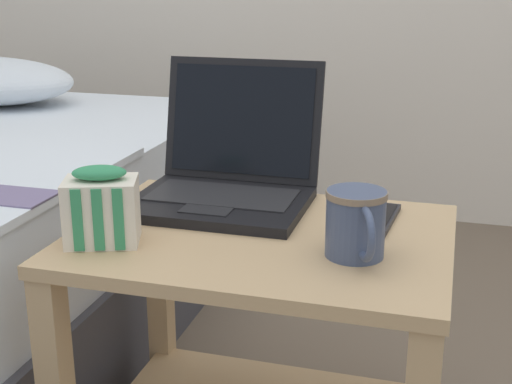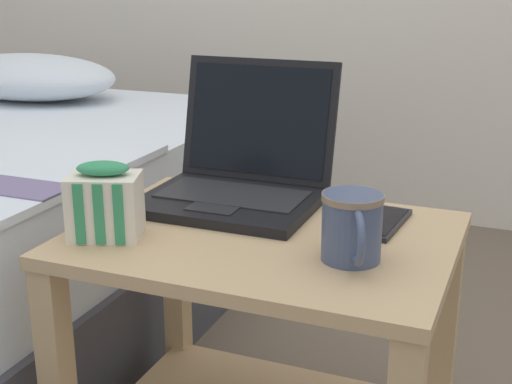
{
  "view_description": "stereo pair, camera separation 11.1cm",
  "coord_description": "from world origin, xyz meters",
  "px_view_note": "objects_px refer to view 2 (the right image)",
  "views": [
    {
      "loc": [
        0.29,
        -1.05,
        0.92
      ],
      "look_at": [
        0.0,
        -0.03,
        0.58
      ],
      "focal_mm": 50.0,
      "sensor_mm": 36.0,
      "label": 1
    },
    {
      "loc": [
        0.4,
        -1.01,
        0.92
      ],
      "look_at": [
        0.0,
        -0.03,
        0.58
      ],
      "focal_mm": 50.0,
      "sensor_mm": 36.0,
      "label": 2
    }
  ],
  "objects_px": {
    "laptop": "(239,174)",
    "snack_bag": "(105,203)",
    "mug_front_left": "(352,224)",
    "cell_phone": "(377,222)"
  },
  "relations": [
    {
      "from": "mug_front_left",
      "to": "cell_phone",
      "type": "xyz_separation_m",
      "value": [
        0.0,
        0.17,
        -0.05
      ]
    },
    {
      "from": "cell_phone",
      "to": "snack_bag",
      "type": "bearing_deg",
      "value": -150.87
    },
    {
      "from": "snack_bag",
      "to": "cell_phone",
      "type": "distance_m",
      "value": 0.45
    },
    {
      "from": "mug_front_left",
      "to": "laptop",
      "type": "bearing_deg",
      "value": 142.71
    },
    {
      "from": "mug_front_left",
      "to": "cell_phone",
      "type": "height_order",
      "value": "mug_front_left"
    },
    {
      "from": "mug_front_left",
      "to": "cell_phone",
      "type": "distance_m",
      "value": 0.17
    },
    {
      "from": "mug_front_left",
      "to": "snack_bag",
      "type": "distance_m",
      "value": 0.39
    },
    {
      "from": "laptop",
      "to": "snack_bag",
      "type": "height_order",
      "value": "laptop"
    },
    {
      "from": "snack_bag",
      "to": "cell_phone",
      "type": "relative_size",
      "value": 0.8
    },
    {
      "from": "laptop",
      "to": "cell_phone",
      "type": "distance_m",
      "value": 0.28
    }
  ]
}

